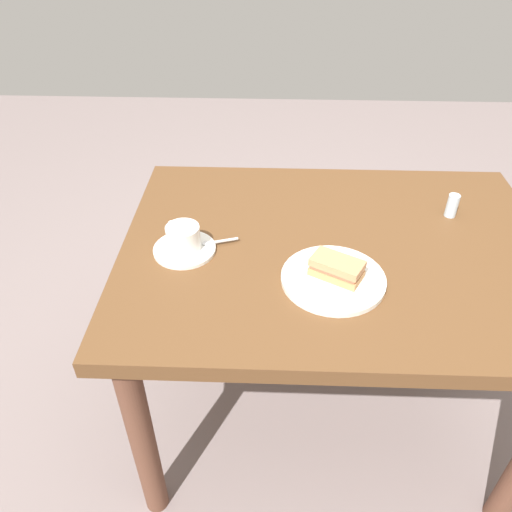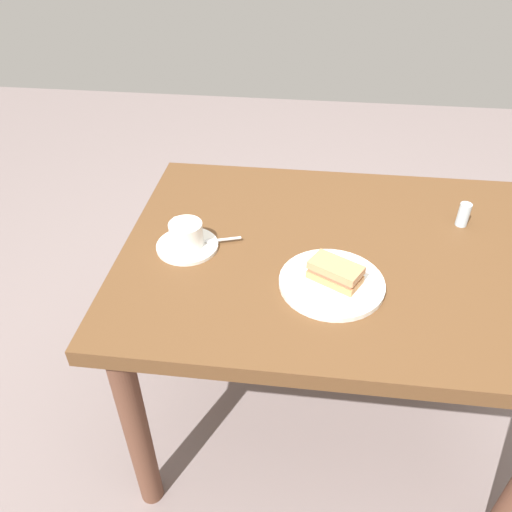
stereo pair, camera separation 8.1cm
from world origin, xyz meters
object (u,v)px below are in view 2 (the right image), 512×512
at_px(sandwich_front, 335,272).
at_px(coffee_cup, 186,233).
at_px(dining_table, 337,278).
at_px(sandwich_plate, 332,283).
at_px(spoon, 217,240).
at_px(salt_shaker, 464,215).
at_px(coffee_saucer, 187,246).

bearing_deg(sandwich_front, coffee_cup, -15.28).
xyz_separation_m(dining_table, sandwich_plate, (0.03, 0.15, 0.11)).
relative_size(sandwich_plate, spoon, 2.62).
distance_m(dining_table, sandwich_plate, 0.18).
bearing_deg(spoon, coffee_cup, 16.83).
distance_m(spoon, salt_shaker, 0.69).
relative_size(coffee_cup, salt_shaker, 1.49).
relative_size(dining_table, sandwich_front, 8.28).
distance_m(sandwich_plate, spoon, 0.33).
bearing_deg(dining_table, sandwich_front, 82.38).
xyz_separation_m(sandwich_plate, spoon, (0.30, -0.13, 0.01)).
relative_size(dining_table, spoon, 11.88).
xyz_separation_m(sandwich_front, spoon, (0.31, -0.13, -0.03)).
height_order(coffee_cup, spoon, coffee_cup).
xyz_separation_m(sandwich_front, coffee_cup, (0.39, -0.11, 0.01)).
height_order(sandwich_front, coffee_saucer, sandwich_front).
relative_size(sandwich_front, salt_shaker, 2.04).
height_order(dining_table, sandwich_front, sandwich_front).
xyz_separation_m(dining_table, sandwich_front, (0.02, 0.14, 0.14)).
bearing_deg(sandwich_plate, salt_shaker, -139.96).
relative_size(sandwich_front, spoon, 1.44).
distance_m(coffee_cup, spoon, 0.09).
bearing_deg(sandwich_front, spoon, -22.50).
height_order(dining_table, sandwich_plate, sandwich_plate).
height_order(sandwich_plate, spoon, spoon).
xyz_separation_m(sandwich_plate, sandwich_front, (-0.01, -0.00, 0.03)).
relative_size(spoon, salt_shaker, 1.42).
height_order(dining_table, salt_shaker, salt_shaker).
bearing_deg(spoon, salt_shaker, -165.54).
bearing_deg(coffee_saucer, coffee_cup, -48.66).
bearing_deg(spoon, sandwich_front, 157.50).
distance_m(sandwich_plate, sandwich_front, 0.03).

